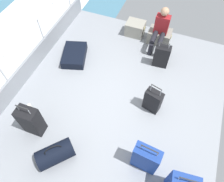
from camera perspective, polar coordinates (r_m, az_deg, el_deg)
ground_plane at (r=4.70m, az=1.46°, el=-2.23°), size 4.40×5.20×0.06m
gunwale_port at (r=5.32m, az=-21.09°, el=6.60°), size 0.06×5.20×0.45m
railing_port at (r=4.95m, az=-23.04°, el=10.78°), size 0.04×4.20×1.02m
cargo_crate_0 at (r=6.00m, az=6.25°, el=16.40°), size 0.52×0.40×0.37m
cargo_crate_1 at (r=5.88m, az=12.61°, el=14.21°), size 0.61×0.42×0.34m
passenger_seated at (r=5.52m, az=12.86°, el=15.93°), size 0.34×0.66×1.04m
suitcase_0 at (r=4.29m, az=-20.93°, el=-7.50°), size 0.39×0.27×0.87m
suitcase_1 at (r=5.20m, az=13.14°, el=9.12°), size 0.37×0.23×0.70m
suitcase_2 at (r=4.39m, az=10.89°, el=-2.56°), size 0.38×0.27×0.77m
suitcase_3 at (r=3.81m, az=9.05°, el=-17.45°), size 0.47×0.26×0.82m
suitcase_5 at (r=5.43m, az=-10.06°, el=9.48°), size 0.75×0.91×0.20m
duffel_bag at (r=4.09m, az=-14.97°, el=-16.00°), size 0.70×0.72×0.52m
paper_cup at (r=4.84m, az=-21.27°, el=-3.84°), size 0.08×0.08×0.10m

